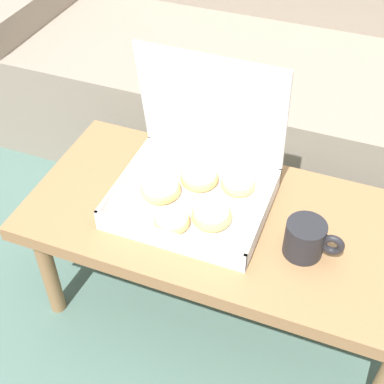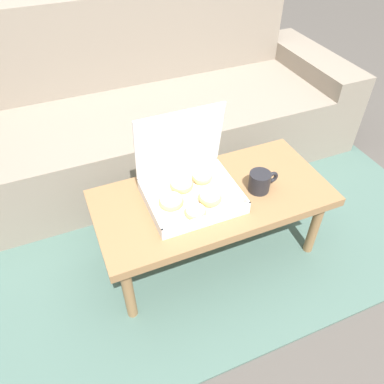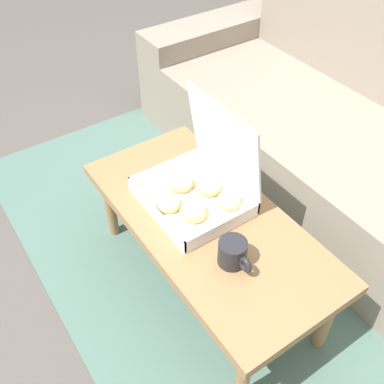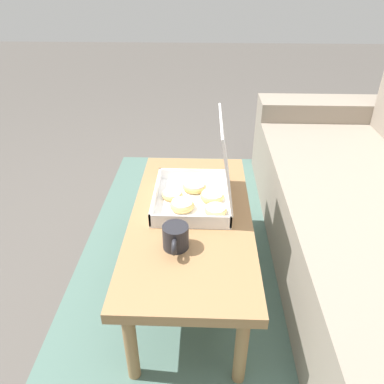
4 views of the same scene
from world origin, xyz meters
name	(u,v)px [view 4 (image 4 of 4)]	position (x,y,z in m)	size (l,w,h in m)	color
ground_plane	(201,285)	(0.00, 0.00, 0.00)	(12.00, 12.00, 0.00)	#514C47
area_rug	(267,286)	(0.00, 0.30, 0.01)	(2.54, 1.80, 0.01)	#4C6B60
coffee_table	(191,224)	(0.00, -0.04, 0.34)	(1.02, 0.49, 0.39)	#997047
pastry_box	(200,190)	(-0.10, -0.01, 0.45)	(0.38, 0.32, 0.37)	white
coffee_mug	(176,237)	(0.20, -0.09, 0.43)	(0.14, 0.09, 0.09)	#232328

